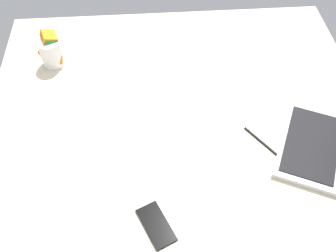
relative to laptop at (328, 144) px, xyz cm
name	(u,v)px	position (x,y,z in cm)	size (l,w,h in cm)	color
bed_mattress	(188,194)	(7.85, -46.56, -13.41)	(180.00, 140.00, 18.00)	beige
laptop	(328,144)	(0.00, 0.00, 0.00)	(39.67, 34.91, 23.00)	#B7BABC
snack_cup	(51,51)	(-51.05, -94.99, 1.86)	(10.16, 9.73, 14.39)	silver
cell_phone	(156,225)	(22.33, -57.68, -4.01)	(6.80, 14.00, 0.80)	black
charger_cable	(263,143)	(-4.68, -19.79, -4.11)	(17.00, 0.60, 0.60)	black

